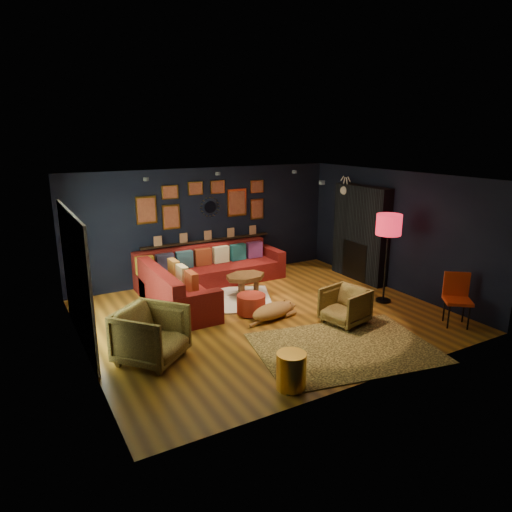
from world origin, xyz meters
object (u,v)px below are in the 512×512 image
pouf (251,304)px  orange_chair (457,294)px  coffee_table (246,279)px  gold_stool (291,371)px  armchair_right (345,304)px  floor_lamp (389,228)px  sectional (199,279)px  dog (272,308)px  armchair_left (151,332)px

pouf → orange_chair: orange_chair is taller
coffee_table → gold_stool: 3.69m
coffee_table → orange_chair: size_ratio=0.98×
armchair_right → orange_chair: bearing=48.3°
pouf → floor_lamp: (2.71, -0.74, 1.33)m
sectional → pouf: sectional is taller
pouf → dog: 0.46m
sectional → gold_stool: size_ratio=6.67×
gold_stool → floor_lamp: 4.14m
armchair_left → dog: size_ratio=0.74×
floor_lamp → armchair_right: bearing=-161.9°
pouf → armchair_right: armchair_right is taller
coffee_table → floor_lamp: 3.09m
armchair_left → floor_lamp: floor_lamp is taller
sectional → orange_chair: 5.12m
gold_stool → orange_chair: 3.82m
coffee_table → pouf: coffee_table is taller
dog → sectional: bearing=95.5°
pouf → dog: dog is taller
sectional → pouf: size_ratio=6.19×
sectional → floor_lamp: size_ratio=1.87×
coffee_table → floor_lamp: floor_lamp is taller
coffee_table → armchair_right: armchair_right is taller
sectional → coffee_table: bearing=-39.8°
pouf → gold_stool: gold_stool is taller
pouf → armchair_left: size_ratio=0.60×
coffee_table → dog: (-0.16, -1.35, -0.17)m
coffee_table → floor_lamp: size_ratio=0.51×
gold_stool → dog: size_ratio=0.41×
coffee_table → orange_chair: 4.10m
orange_chair → dog: 3.33m
armchair_right → floor_lamp: floor_lamp is taller
sectional → dog: bearing=-72.3°
dog → orange_chair: bearing=-45.2°
coffee_table → gold_stool: bearing=-108.6°
dog → gold_stool: bearing=-127.5°
floor_lamp → dog: (-2.47, 0.34, -1.33)m
orange_chair → dog: bearing=-174.8°
pouf → armchair_right: (1.28, -1.20, 0.16)m
orange_chair → floor_lamp: 1.79m
sectional → floor_lamp: (3.11, -2.34, 1.22)m
gold_stool → orange_chair: (3.80, 0.35, 0.30)m
dog → armchair_right: bearing=-49.6°
gold_stool → orange_chair: size_ratio=0.54×
orange_chair → floor_lamp: size_ratio=0.52×
sectional → armchair_left: 3.05m
sectional → orange_chair: size_ratio=3.60×
pouf → orange_chair: size_ratio=0.58×
orange_chair → floor_lamp: bearing=139.8°
armchair_left → armchair_right: armchair_left is taller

